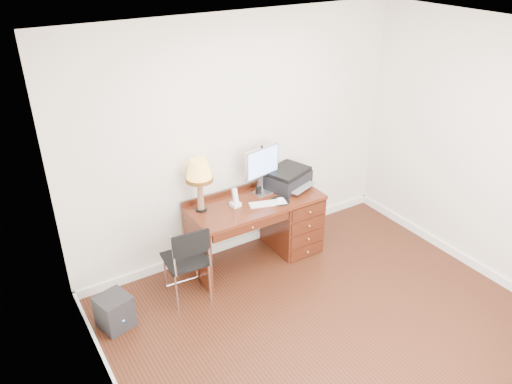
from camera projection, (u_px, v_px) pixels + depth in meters
ground at (332, 330)px, 4.77m from camera, size 4.00×4.00×0.00m
room_shell at (294, 290)px, 5.22m from camera, size 4.00×4.00×4.00m
desk at (279, 219)px, 5.78m from camera, size 1.50×0.67×0.75m
monitor at (262, 165)px, 5.49m from camera, size 0.47×0.19×0.55m
keyboard at (268, 203)px, 5.40m from camera, size 0.42×0.23×0.02m
mouse_pad at (280, 200)px, 5.46m from camera, size 0.22×0.22×0.04m
printer at (287, 178)px, 5.73m from camera, size 0.59×0.52×0.22m
leg_lamp at (199, 174)px, 5.09m from camera, size 0.29×0.29×0.59m
phone at (235, 201)px, 5.34m from camera, size 0.11×0.11×0.21m
pen_cup at (258, 191)px, 5.59m from camera, size 0.07×0.07×0.09m
chair at (188, 256)px, 4.91m from camera, size 0.45×0.45×0.88m
equipment_box at (115, 312)px, 4.75m from camera, size 0.35×0.35×0.34m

